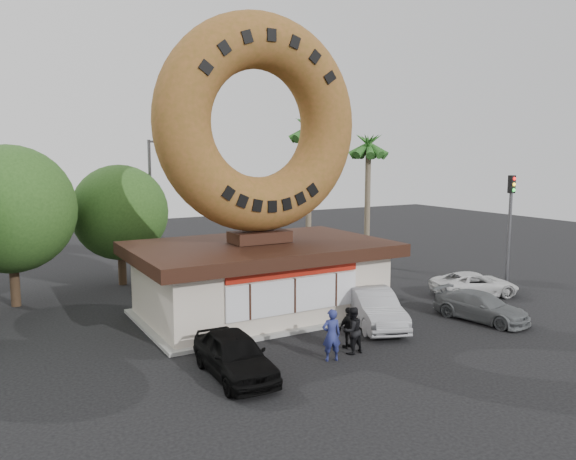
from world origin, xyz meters
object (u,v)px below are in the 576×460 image
(car_silver, at_px, (373,308))
(car_grey, at_px, (481,307))
(giant_donut, at_px, (259,124))
(car_black, at_px, (235,355))
(car_white, at_px, (475,284))
(person_left, at_px, (331,335))
(donut_shop, at_px, (260,276))
(person_right, at_px, (349,328))
(traffic_signal, at_px, (510,217))
(street_lamp, at_px, (153,201))
(person_center, at_px, (352,330))

(car_silver, height_order, car_grey, car_silver)
(giant_donut, xyz_separation_m, car_black, (-3.96, -5.98, -7.76))
(car_black, relative_size, car_white, 0.98)
(person_left, xyz_separation_m, car_grey, (8.38, 0.78, -0.32))
(giant_donut, relative_size, car_silver, 1.99)
(donut_shop, relative_size, car_silver, 2.38)
(donut_shop, relative_size, car_black, 2.61)
(person_right, height_order, car_black, person_right)
(donut_shop, height_order, traffic_signal, traffic_signal)
(donut_shop, height_order, car_silver, donut_shop)
(car_black, xyz_separation_m, car_silver, (7.33, 2.09, 0.04))
(car_silver, bearing_deg, car_grey, -0.50)
(traffic_signal, bearing_deg, person_left, -163.20)
(giant_donut, bearing_deg, street_lamp, 100.51)
(giant_donut, xyz_separation_m, traffic_signal, (14.00, -2.01, -4.62))
(person_right, distance_m, car_white, 10.61)
(person_center, height_order, car_white, person_center)
(person_center, relative_size, car_silver, 0.37)
(person_center, bearing_deg, person_right, -119.16)
(traffic_signal, bearing_deg, person_right, -164.69)
(donut_shop, xyz_separation_m, street_lamp, (-1.86, 10.02, 2.72))
(car_black, bearing_deg, car_white, 15.60)
(street_lamp, height_order, person_right, street_lamp)
(donut_shop, distance_m, car_grey, 9.77)
(person_left, height_order, car_white, person_left)
(traffic_signal, height_order, car_silver, traffic_signal)
(donut_shop, relative_size, traffic_signal, 1.84)
(car_black, bearing_deg, car_grey, 4.30)
(street_lamp, xyz_separation_m, person_center, (2.48, -16.14, -3.62))
(street_lamp, distance_m, traffic_signal, 19.90)
(traffic_signal, distance_m, car_black, 18.65)
(person_left, xyz_separation_m, car_silver, (3.81, 2.47, -0.15))
(street_lamp, distance_m, car_silver, 15.30)
(street_lamp, relative_size, car_black, 1.86)
(giant_donut, relative_size, traffic_signal, 1.54)
(traffic_signal, distance_m, person_center, 14.32)
(car_silver, xyz_separation_m, car_grey, (4.57, -1.70, -0.17))
(car_grey, height_order, car_white, car_white)
(donut_shop, xyz_separation_m, giant_donut, (0.00, 0.02, 6.73))
(donut_shop, height_order, street_lamp, street_lamp)
(giant_donut, distance_m, traffic_signal, 14.88)
(giant_donut, relative_size, car_black, 2.18)
(person_center, distance_m, person_right, 0.60)
(donut_shop, bearing_deg, street_lamp, 100.50)
(person_right, bearing_deg, person_center, 61.83)
(street_lamp, bearing_deg, car_silver, -69.37)
(person_right, relative_size, car_black, 0.36)
(street_lamp, bearing_deg, person_left, -85.03)
(donut_shop, height_order, person_left, donut_shop)
(giant_donut, relative_size, person_center, 5.45)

